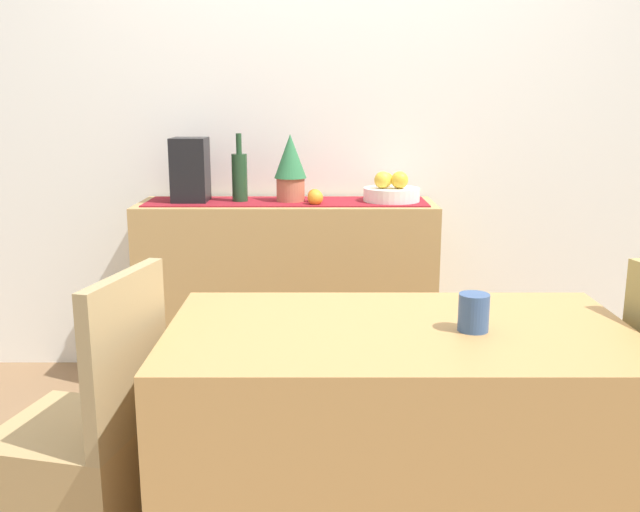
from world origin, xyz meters
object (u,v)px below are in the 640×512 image
(wine_bottle, at_px, (239,176))
(coffee_cup, at_px, (473,312))
(sideboard_console, at_px, (287,293))
(potted_plant, at_px, (290,166))
(chair_near_window, at_px, (83,484))
(dining_table, at_px, (396,450))
(fruit_bowl, at_px, (391,194))
(coffee_maker, at_px, (190,170))

(wine_bottle, relative_size, coffee_cup, 3.11)
(sideboard_console, height_order, coffee_cup, sideboard_console)
(potted_plant, relative_size, coffee_cup, 3.07)
(sideboard_console, bearing_deg, chair_near_window, -110.62)
(potted_plant, bearing_deg, dining_table, -75.71)
(fruit_bowl, distance_m, chair_near_window, 1.85)
(coffee_maker, relative_size, chair_near_window, 0.33)
(potted_plant, distance_m, dining_table, 1.59)
(potted_plant, bearing_deg, coffee_cup, -68.87)
(chair_near_window, bearing_deg, dining_table, 0.24)
(fruit_bowl, relative_size, wine_bottle, 0.82)
(dining_table, distance_m, coffee_cup, 0.46)
(wine_bottle, bearing_deg, coffee_cup, -61.11)
(fruit_bowl, height_order, wine_bottle, wine_bottle)
(potted_plant, height_order, coffee_cup, potted_plant)
(fruit_bowl, height_order, coffee_cup, fruit_bowl)
(fruit_bowl, height_order, coffee_maker, coffee_maker)
(sideboard_console, xyz_separation_m, wine_bottle, (-0.22, -0.00, 0.56))
(coffee_maker, relative_size, dining_table, 0.23)
(wine_bottle, bearing_deg, sideboard_console, 0.00)
(fruit_bowl, xyz_separation_m, wine_bottle, (-0.71, -0.00, 0.08))
(coffee_cup, distance_m, chair_near_window, 1.22)
(potted_plant, height_order, dining_table, potted_plant)
(potted_plant, bearing_deg, wine_bottle, -180.00)
(wine_bottle, relative_size, dining_table, 0.25)
(dining_table, relative_size, chair_near_window, 1.42)
(dining_table, xyz_separation_m, coffee_cup, (0.19, -0.03, 0.42))
(sideboard_console, height_order, chair_near_window, chair_near_window)
(fruit_bowl, relative_size, dining_table, 0.20)
(potted_plant, xyz_separation_m, dining_table, (0.36, -1.40, -0.68))
(fruit_bowl, distance_m, coffee_cup, 1.43)
(wine_bottle, distance_m, potted_plant, 0.24)
(sideboard_console, height_order, fruit_bowl, fruit_bowl)
(sideboard_console, relative_size, chair_near_window, 1.54)
(fruit_bowl, xyz_separation_m, coffee_cup, (0.08, -1.42, -0.13))
(wine_bottle, height_order, coffee_cup, wine_bottle)
(dining_table, xyz_separation_m, chair_near_window, (-0.90, -0.00, -0.10))
(chair_near_window, bearing_deg, coffee_maker, 86.60)
(fruit_bowl, height_order, dining_table, fruit_bowl)
(sideboard_console, relative_size, wine_bottle, 4.35)
(sideboard_console, relative_size, coffee_maker, 4.64)
(coffee_maker, relative_size, potted_plant, 0.95)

